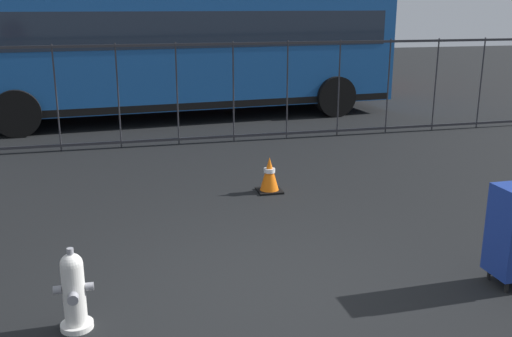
% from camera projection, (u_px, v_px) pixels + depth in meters
% --- Properties ---
extents(ground_plane, '(60.00, 60.00, 0.00)m').
position_uv_depth(ground_plane, '(256.00, 292.00, 5.64)').
color(ground_plane, black).
extents(fire_hydrant, '(0.33, 0.31, 0.75)m').
position_uv_depth(fire_hydrant, '(74.00, 291.00, 4.92)').
color(fire_hydrant, silver).
rests_on(fire_hydrant, ground_plane).
extents(traffic_cone, '(0.36, 0.36, 0.53)m').
position_uv_depth(traffic_cone, '(269.00, 175.00, 8.60)').
color(traffic_cone, black).
rests_on(traffic_cone, ground_plane).
extents(fence_barrier, '(18.03, 0.04, 2.00)m').
position_uv_depth(fence_barrier, '(177.00, 93.00, 11.35)').
color(fence_barrier, '#2D2D33').
rests_on(fence_barrier, ground_plane).
extents(bus_near, '(10.66, 3.43, 3.00)m').
position_uv_depth(bus_near, '(177.00, 47.00, 14.05)').
color(bus_near, '#19519E').
rests_on(bus_near, ground_plane).
extents(bus_far, '(10.65, 3.37, 3.00)m').
position_uv_depth(bus_far, '(188.00, 38.00, 17.86)').
color(bus_far, red).
rests_on(bus_far, ground_plane).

